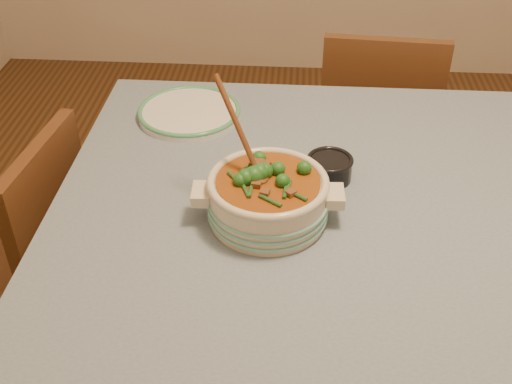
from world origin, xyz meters
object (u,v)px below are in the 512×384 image
white_plate (189,112)px  condiment_bowl (329,167)px  dining_table (431,235)px  chair_far (375,125)px  chair_left (28,252)px  stew_casserole (268,195)px

white_plate → condiment_bowl: condiment_bowl is taller
dining_table → chair_far: 0.84m
condiment_bowl → chair_left: condiment_bowl is taller
dining_table → condiment_bowl: (-0.24, 0.08, 0.12)m
stew_casserole → chair_left: (-0.65, 0.19, -0.37)m
white_plate → chair_left: 0.58m
dining_table → white_plate: (-0.60, 0.34, 0.10)m
condiment_bowl → chair_left: size_ratio=0.14×
dining_table → chair_left: 1.05m
white_plate → condiment_bowl: size_ratio=3.09×
white_plate → chair_far: size_ratio=0.42×
dining_table → stew_casserole: stew_casserole is taller
white_plate → chair_far: (0.56, 0.48, -0.30)m
stew_casserole → chair_left: stew_casserole is taller
dining_table → condiment_bowl: 0.28m
stew_casserole → white_plate: size_ratio=0.89×
dining_table → chair_far: size_ratio=2.03×
condiment_bowl → stew_casserole: bearing=-130.1°
condiment_bowl → chair_far: (0.20, 0.74, -0.32)m
dining_table → chair_left: bearing=173.9°
condiment_bowl → chair_far: size_ratio=0.14×
stew_casserole → chair_left: 0.77m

